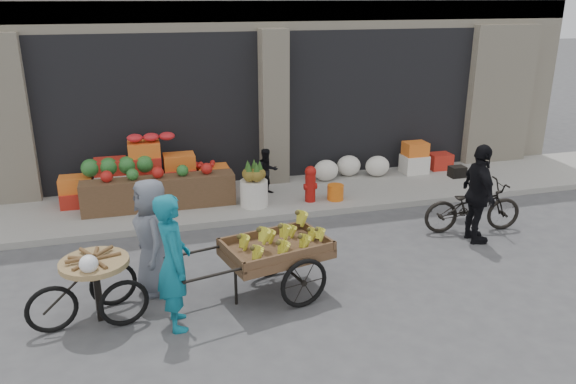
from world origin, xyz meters
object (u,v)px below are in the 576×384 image
object	(u,v)px
pineapple_bin	(254,193)
seated_person	(267,172)
fire_hydrant	(310,182)
bicycle	(473,207)
banana_cart	(273,247)
vendor_woman	(173,262)
cyclist	(479,194)
orange_bucket	(335,192)
vendor_grey	(153,237)
tricycle_cart	(96,280)

from	to	relation	value
pineapple_bin	seated_person	size ratio (longest dim) A/B	0.56
fire_hydrant	bicycle	distance (m)	3.00
banana_cart	vendor_woman	world-z (taller)	vendor_woman
seated_person	cyclist	size ratio (longest dim) A/B	0.56
orange_bucket	fire_hydrant	bearing A→B (deg)	174.29
pineapple_bin	cyclist	distance (m)	4.02
fire_hydrant	orange_bucket	size ratio (longest dim) A/B	2.22
banana_cart	vendor_woman	size ratio (longest dim) A/B	1.43
fire_hydrant	vendor_grey	distance (m)	4.00
tricycle_cart	fire_hydrant	bearing A→B (deg)	25.55
fire_hydrant	seated_person	size ratio (longest dim) A/B	0.76
pineapple_bin	orange_bucket	bearing A→B (deg)	-3.58
vendor_woman	tricycle_cart	xyz separation A→B (m)	(-0.94, 0.38, -0.30)
seated_person	vendor_woman	size ratio (longest dim) A/B	0.54
tricycle_cart	bicycle	distance (m)	6.27
orange_bucket	tricycle_cart	bearing A→B (deg)	-144.49
vendor_woman	cyclist	xyz separation A→B (m)	(5.01, 1.23, -0.03)
vendor_grey	bicycle	xyz separation A→B (m)	(5.41, 0.67, -0.37)
vendor_woman	bicycle	xyz separation A→B (m)	(5.21, 1.63, -0.42)
banana_cart	bicycle	xyz separation A→B (m)	(3.87, 1.21, -0.26)
bicycle	pineapple_bin	bearing A→B (deg)	68.86
banana_cart	bicycle	size ratio (longest dim) A/B	1.44
pineapple_bin	cyclist	size ratio (longest dim) A/B	0.31
vendor_woman	vendor_grey	xyz separation A→B (m)	(-0.20, 0.95, -0.05)
pineapple_bin	fire_hydrant	xyz separation A→B (m)	(1.10, -0.05, 0.13)
bicycle	cyclist	size ratio (longest dim) A/B	1.03
orange_bucket	bicycle	world-z (taller)	bicycle
banana_cart	seated_person	bearing A→B (deg)	64.40
vendor_woman	banana_cart	bearing A→B (deg)	-76.36
pineapple_bin	banana_cart	bearing A→B (deg)	-97.76
fire_hydrant	seated_person	xyz separation A→B (m)	(-0.70, 0.65, 0.08)
fire_hydrant	vendor_woman	distance (m)	4.54
orange_bucket	cyclist	distance (m)	2.82
pineapple_bin	cyclist	bearing A→B (deg)	-35.61
bicycle	fire_hydrant	bearing A→B (deg)	59.42
pineapple_bin	vendor_woman	distance (m)	3.99
cyclist	fire_hydrant	bearing A→B (deg)	51.37
fire_hydrant	cyclist	distance (m)	3.14
seated_person	bicycle	distance (m)	3.96
cyclist	orange_bucket	bearing A→B (deg)	44.54
cyclist	banana_cart	bearing A→B (deg)	110.48
orange_bucket	banana_cart	distance (m)	3.68
pineapple_bin	seated_person	distance (m)	0.75
pineapple_bin	bicycle	bearing A→B (deg)	-29.19
vendor_grey	pineapple_bin	bearing A→B (deg)	135.17
fire_hydrant	orange_bucket	world-z (taller)	fire_hydrant
fire_hydrant	banana_cart	distance (m)	3.45
seated_person	vendor_woman	bearing A→B (deg)	-127.54
fire_hydrant	vendor_woman	world-z (taller)	vendor_woman
seated_person	banana_cart	world-z (taller)	seated_person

